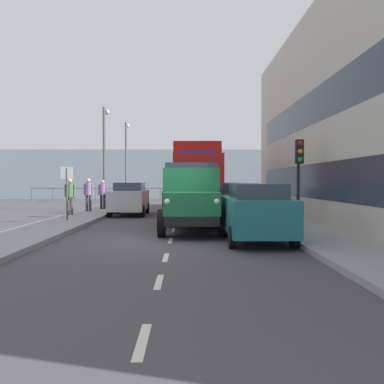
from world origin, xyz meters
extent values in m
plane|color=#423F44|center=(0.00, -8.53, 0.00)|extent=(80.00, 80.00, 0.00)
cube|color=gray|center=(-4.54, -8.53, 0.07)|extent=(2.11, 36.95, 0.15)
cube|color=gray|center=(4.54, -8.53, 0.07)|extent=(2.11, 36.95, 0.15)
cube|color=silver|center=(0.00, 7.95, 0.00)|extent=(0.12, 1.10, 0.01)
cube|color=silver|center=(0.00, 5.20, 0.00)|extent=(0.12, 1.10, 0.01)
cube|color=silver|center=(0.00, 2.83, 0.00)|extent=(0.12, 1.10, 0.01)
cube|color=silver|center=(0.00, 0.04, 0.00)|extent=(0.12, 1.10, 0.01)
cube|color=silver|center=(0.00, -2.67, 0.00)|extent=(0.12, 1.10, 0.01)
cube|color=silver|center=(0.00, -5.54, 0.00)|extent=(0.12, 1.10, 0.01)
cube|color=silver|center=(0.00, -8.09, 0.00)|extent=(0.12, 1.10, 0.01)
cube|color=silver|center=(0.00, -10.46, 0.00)|extent=(0.12, 1.10, 0.01)
cube|color=silver|center=(0.00, -12.67, 0.00)|extent=(0.12, 1.10, 0.01)
cube|color=silver|center=(0.00, -14.91, 0.00)|extent=(0.12, 1.10, 0.01)
cube|color=silver|center=(0.00, -17.72, 0.00)|extent=(0.12, 1.10, 0.01)
cube|color=silver|center=(0.00, -20.21, 0.00)|extent=(0.12, 1.10, 0.01)
cube|color=silver|center=(0.00, -22.93, 0.00)|extent=(0.12, 1.10, 0.01)
cube|color=#2D3847|center=(-5.63, -2.75, 1.80)|extent=(0.08, 22.57, 1.40)
cube|color=#2D3847|center=(-5.63, -2.75, 4.80)|extent=(0.08, 22.57, 1.40)
cube|color=#84939E|center=(0.00, -30.00, 2.50)|extent=(80.00, 0.80, 5.00)
cylinder|color=#4C5156|center=(-14.00, -26.40, 0.60)|extent=(0.08, 0.08, 1.20)
cylinder|color=#4C5156|center=(-12.00, -26.40, 0.60)|extent=(0.08, 0.08, 1.20)
cylinder|color=#4C5156|center=(-10.00, -26.40, 0.60)|extent=(0.08, 0.08, 1.20)
cylinder|color=#4C5156|center=(-8.00, -26.40, 0.60)|extent=(0.08, 0.08, 1.20)
cylinder|color=#4C5156|center=(-6.00, -26.40, 0.60)|extent=(0.08, 0.08, 1.20)
cylinder|color=#4C5156|center=(-4.00, -26.40, 0.60)|extent=(0.08, 0.08, 1.20)
cylinder|color=#4C5156|center=(-2.00, -26.40, 0.60)|extent=(0.08, 0.08, 1.20)
cylinder|color=#4C5156|center=(0.00, -26.40, 0.60)|extent=(0.08, 0.08, 1.20)
cylinder|color=#4C5156|center=(2.00, -26.40, 0.60)|extent=(0.08, 0.08, 1.20)
cylinder|color=#4C5156|center=(4.00, -26.40, 0.60)|extent=(0.08, 0.08, 1.20)
cylinder|color=#4C5156|center=(6.00, -26.40, 0.60)|extent=(0.08, 0.08, 1.20)
cylinder|color=#4C5156|center=(8.00, -26.40, 0.60)|extent=(0.08, 0.08, 1.20)
cylinder|color=#4C5156|center=(10.00, -26.40, 0.60)|extent=(0.08, 0.08, 1.20)
cylinder|color=#4C5156|center=(12.00, -26.40, 0.60)|extent=(0.08, 0.08, 1.20)
cylinder|color=#4C5156|center=(14.00, -26.40, 0.60)|extent=(0.08, 0.08, 1.20)
cube|color=#4C5156|center=(0.00, -26.40, 1.12)|extent=(28.00, 0.08, 0.08)
cube|color=black|center=(-0.65, -2.47, 0.60)|extent=(1.64, 5.60, 0.30)
cube|color=#196038|center=(-0.65, -0.62, 1.10)|extent=(1.72, 1.90, 0.70)
cube|color=silver|center=(-0.65, 0.28, 1.07)|extent=(1.16, 0.08, 0.56)
sphere|color=white|center=(-1.38, 0.28, 1.20)|extent=(0.20, 0.20, 0.20)
sphere|color=white|center=(0.09, 0.28, 1.20)|extent=(0.20, 0.20, 0.20)
cube|color=#196038|center=(-0.65, -2.13, 1.67)|extent=(1.93, 1.34, 1.15)
cube|color=#2D3847|center=(-0.65, -2.13, 2.15)|extent=(1.78, 1.23, 0.56)
cube|color=#2D2319|center=(-0.65, -3.81, 0.83)|extent=(2.10, 2.80, 0.16)
cube|color=black|center=(-1.66, -3.81, 1.15)|extent=(0.08, 2.80, 0.56)
cube|color=black|center=(0.36, -3.81, 1.15)|extent=(0.08, 2.80, 0.56)
cylinder|color=black|center=(-1.61, -0.79, 0.45)|extent=(0.24, 0.90, 0.90)
cylinder|color=black|center=(0.32, -0.79, 0.45)|extent=(0.24, 0.90, 0.90)
cylinder|color=black|center=(-1.61, -4.01, 0.45)|extent=(0.24, 0.90, 0.90)
cylinder|color=black|center=(0.32, -4.01, 0.45)|extent=(0.24, 0.90, 0.90)
cube|color=red|center=(-1.04, -7.85, 1.82)|extent=(2.40, 2.21, 2.60)
cube|color=#2D3847|center=(-1.04, -7.85, 2.39)|extent=(2.20, 2.04, 0.80)
cube|color=#1933B2|center=(-1.04, -7.85, 3.22)|extent=(1.75, 0.20, 0.16)
cube|color=red|center=(-1.04, -11.85, 2.37)|extent=(2.50, 5.95, 3.00)
cube|color=black|center=(-1.04, -10.91, 0.70)|extent=(2.00, 8.07, 0.36)
cylinder|color=black|center=(-2.19, -7.94, 0.52)|extent=(0.28, 1.04, 1.04)
cylinder|color=black|center=(0.11, -7.94, 0.52)|extent=(0.28, 1.04, 1.04)
cylinder|color=black|center=(-2.19, -11.55, 0.52)|extent=(0.28, 1.04, 1.04)
cylinder|color=black|center=(0.11, -11.55, 0.52)|extent=(0.28, 1.04, 1.04)
cylinder|color=black|center=(-2.19, -13.67, 0.52)|extent=(0.28, 1.04, 1.04)
cylinder|color=black|center=(0.11, -13.67, 0.52)|extent=(0.28, 1.04, 1.04)
cube|color=#1E6670|center=(-2.54, 0.35, 0.80)|extent=(1.74, 3.85, 1.00)
cube|color=#2D3847|center=(-2.54, 0.55, 1.51)|extent=(1.43, 2.11, 0.42)
cylinder|color=black|center=(-1.71, -0.84, 0.30)|extent=(0.18, 0.60, 0.60)
cylinder|color=black|center=(-3.37, -0.84, 0.30)|extent=(0.18, 0.60, 0.60)
cylinder|color=black|center=(-1.71, 1.54, 0.30)|extent=(0.18, 0.60, 0.60)
cylinder|color=black|center=(-3.37, 1.54, 0.30)|extent=(0.18, 0.60, 0.60)
cube|color=slate|center=(-2.54, -4.42, 0.80)|extent=(1.73, 4.41, 1.00)
cube|color=#2D3847|center=(-2.54, -4.22, 1.51)|extent=(1.42, 2.42, 0.42)
cylinder|color=black|center=(-1.71, -5.78, 0.30)|extent=(0.18, 0.60, 0.60)
cylinder|color=black|center=(-3.36, -5.78, 0.30)|extent=(0.18, 0.60, 0.60)
cylinder|color=black|center=(-1.71, -3.05, 0.30)|extent=(0.18, 0.60, 0.60)
cylinder|color=black|center=(-3.36, -3.05, 0.30)|extent=(0.18, 0.60, 0.60)
cube|color=navy|center=(-2.54, -10.63, 0.80)|extent=(1.75, 3.90, 1.00)
cube|color=#2D3847|center=(-2.54, -10.43, 1.51)|extent=(1.44, 2.14, 0.42)
cylinder|color=black|center=(-1.71, -11.84, 0.30)|extent=(0.18, 0.60, 0.60)
cylinder|color=black|center=(-3.37, -11.84, 0.30)|extent=(0.18, 0.60, 0.60)
cylinder|color=black|center=(-1.71, -9.42, 0.30)|extent=(0.18, 0.60, 0.60)
cylinder|color=black|center=(-3.37, -9.42, 0.30)|extent=(0.18, 0.60, 0.60)
cube|color=#B7BABF|center=(2.54, -9.41, 0.80)|extent=(1.72, 4.04, 1.00)
cube|color=#2D3847|center=(2.54, -9.61, 1.51)|extent=(1.41, 2.22, 0.42)
cylinder|color=black|center=(1.72, -8.16, 0.30)|extent=(0.18, 0.60, 0.60)
cylinder|color=black|center=(3.36, -8.16, 0.30)|extent=(0.18, 0.60, 0.60)
cylinder|color=black|center=(1.72, -10.66, 0.30)|extent=(0.18, 0.60, 0.60)
cylinder|color=black|center=(3.36, -10.66, 0.30)|extent=(0.18, 0.60, 0.60)
cylinder|color=#4C473D|center=(5.15, -7.85, 0.58)|extent=(0.14, 0.14, 0.86)
cylinder|color=#4C473D|center=(5.33, -7.85, 0.58)|extent=(0.14, 0.14, 0.86)
cylinder|color=#47724C|center=(5.24, -7.85, 1.35)|extent=(0.34, 0.34, 0.68)
cylinder|color=#47724C|center=(5.02, -7.85, 1.32)|extent=(0.09, 0.09, 0.63)
cylinder|color=#47724C|center=(5.46, -7.85, 1.32)|extent=(0.09, 0.09, 0.63)
sphere|color=tan|center=(5.24, -7.85, 1.81)|extent=(0.23, 0.23, 0.23)
cylinder|color=#383342|center=(4.83, -10.38, 0.58)|extent=(0.14, 0.14, 0.87)
cylinder|color=#383342|center=(5.01, -10.38, 0.58)|extent=(0.14, 0.14, 0.87)
cylinder|color=gray|center=(4.92, -10.38, 1.36)|extent=(0.34, 0.34, 0.69)
cylinder|color=gray|center=(4.70, -10.38, 1.33)|extent=(0.09, 0.09, 0.63)
cylinder|color=gray|center=(5.14, -10.38, 1.33)|extent=(0.09, 0.09, 0.63)
sphere|color=tan|center=(4.92, -10.38, 1.83)|extent=(0.24, 0.24, 0.24)
cylinder|color=black|center=(4.39, -12.08, 0.56)|extent=(0.14, 0.14, 0.83)
cylinder|color=black|center=(4.57, -12.08, 0.56)|extent=(0.14, 0.14, 0.83)
cylinder|color=gray|center=(4.48, -12.08, 1.30)|extent=(0.34, 0.34, 0.65)
cylinder|color=gray|center=(4.26, -12.08, 1.27)|extent=(0.09, 0.09, 0.60)
cylinder|color=gray|center=(4.70, -12.08, 1.27)|extent=(0.09, 0.09, 0.60)
sphere|color=tan|center=(4.48, -12.08, 1.74)|extent=(0.22, 0.22, 0.22)
cylinder|color=black|center=(-4.71, -3.13, 1.75)|extent=(0.12, 0.12, 3.20)
cube|color=black|center=(-4.71, -2.99, 2.90)|extent=(0.28, 0.24, 0.90)
sphere|color=red|center=(-4.71, -2.87, 3.20)|extent=(0.18, 0.18, 0.18)
sphere|color=orange|center=(-4.71, -2.87, 2.90)|extent=(0.18, 0.18, 0.18)
sphere|color=green|center=(-4.71, -2.87, 2.60)|extent=(0.18, 0.18, 0.18)
cylinder|color=#59595B|center=(4.41, -12.23, 3.16)|extent=(0.16, 0.16, 6.03)
cylinder|color=#59595B|center=(4.41, -12.68, 6.08)|extent=(0.10, 0.90, 0.10)
sphere|color=silver|center=(4.41, -13.13, 6.03)|extent=(0.32, 0.32, 0.32)
cylinder|color=#59595B|center=(4.47, -21.47, 3.36)|extent=(0.16, 0.16, 6.42)
cylinder|color=#59595B|center=(4.47, -21.92, 6.47)|extent=(0.10, 0.90, 0.10)
sphere|color=silver|center=(4.47, -22.37, 6.42)|extent=(0.32, 0.32, 0.32)
cylinder|color=#4C4C4C|center=(4.58, -5.07, 1.25)|extent=(0.07, 0.07, 2.20)
cube|color=silver|center=(4.58, -5.07, 2.15)|extent=(0.50, 0.04, 0.50)
camera|label=1|loc=(-0.50, 12.59, 1.80)|focal=39.01mm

